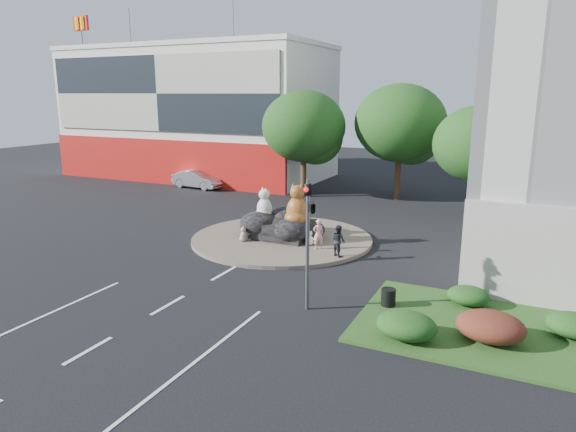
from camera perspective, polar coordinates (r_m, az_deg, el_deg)
name	(u,v)px	position (r m, az deg, el deg)	size (l,w,h in m)	color
ground	(168,305)	(20.69, -13.18, -9.64)	(120.00, 120.00, 0.00)	black
roundabout_island	(282,239)	(28.65, -0.68, -2.54)	(10.00, 10.00, 0.20)	brown
rock_plinth	(282,229)	(28.50, -0.69, -1.47)	(3.20, 2.60, 0.90)	black
shophouse_block	(198,112)	(52.25, -9.96, 11.27)	(25.20, 12.30, 17.40)	silver
grass_verge	(507,333)	(19.40, 23.17, -11.84)	(10.00, 6.00, 0.12)	#1F4717
tree_left	(305,130)	(40.23, 1.89, 9.54)	(6.46, 6.46, 8.27)	#382314
tree_mid	(401,127)	(39.89, 12.46, 9.65)	(6.84, 6.84, 8.76)	#382314
tree_right	(479,148)	(35.06, 20.49, 7.11)	(5.70, 5.70, 7.30)	#382314
hedge_near_green	(407,326)	(17.65, 13.04, -11.77)	(2.00, 1.60, 0.90)	#1A3A12
hedge_red	(491,327)	(18.27, 21.58, -11.36)	(2.20, 1.76, 0.99)	#541916
hedge_mid_green	(575,325)	(19.76, 29.25, -10.56)	(1.80, 1.44, 0.81)	#1A3A12
hedge_back_green	(468,296)	(20.96, 19.41, -8.34)	(1.60, 1.28, 0.72)	#1A3A12
traffic_light	(310,217)	(18.65, 2.48, -0.10)	(0.44, 1.24, 5.00)	#595B60
street_lamp	(547,182)	(22.97, 26.87, 3.39)	(2.34, 0.22, 8.06)	#595B60
cat_white	(264,203)	(28.68, -2.64, 1.41)	(1.10, 0.95, 1.83)	beige
cat_tabby	(297,204)	(27.47, 1.02, 1.35)	(1.36, 1.18, 2.27)	#B15B25
kitten_calico	(243,234)	(27.85, -4.98, -1.97)	(0.49, 0.43, 0.82)	white
kitten_white	(310,238)	(27.07, 2.43, -2.42)	(0.47, 0.41, 0.78)	white
pedestrian_pink	(318,234)	(26.31, 3.37, -2.02)	(0.57, 0.37, 1.56)	pink
pedestrian_dark	(338,240)	(25.26, 5.62, -2.72)	(0.76, 0.59, 1.57)	black
parked_car	(198,179)	(45.15, -10.00, 4.05)	(1.64, 4.70, 1.55)	#B2B3BA
litter_bin	(388,297)	(20.11, 11.08, -8.84)	(0.55, 0.55, 0.66)	black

